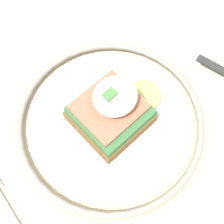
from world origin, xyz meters
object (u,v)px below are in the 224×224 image
(plate, at_px, (112,120))
(sandwich, at_px, (113,108))
(fork, at_px, (5,206))
(knife, at_px, (198,58))

(plate, relative_size, sandwich, 2.07)
(sandwich, height_order, fork, sandwich)
(fork, distance_m, knife, 0.36)
(plate, height_order, sandwich, sandwich)
(sandwich, distance_m, fork, 0.19)
(plate, bearing_deg, fork, 177.37)
(sandwich, xyz_separation_m, knife, (0.17, -0.01, -0.04))
(fork, bearing_deg, sandwich, -2.59)
(sandwich, bearing_deg, plate, -179.99)
(sandwich, bearing_deg, fork, 177.41)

